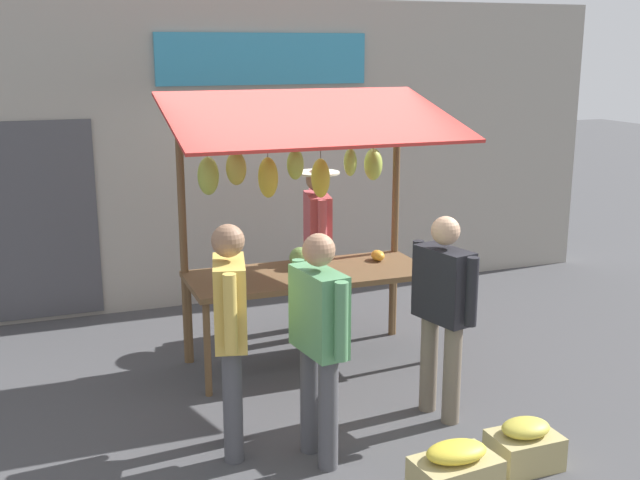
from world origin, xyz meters
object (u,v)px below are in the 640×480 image
Objects in this scene: shopper_with_shopping_bag at (443,303)px; market_stall at (306,197)px; vendor_with_sunhat at (318,236)px; shopper_in_grey_tee at (319,332)px; shopper_in_striped_shirt at (230,322)px; produce_crate_near at (524,445)px; produce_crate_side at (455,477)px.

market_stall is at bearing 9.11° from shopper_with_shopping_bag.
shopper_in_grey_tee is (0.90, 2.45, -0.05)m from vendor_with_sunhat.
shopper_in_grey_tee is (1.14, 0.30, 0.02)m from shopper_with_shopping_bag.
shopper_in_grey_tee reaches higher than shopper_with_shopping_bag.
shopper_in_striped_shirt is 0.63m from shopper_in_grey_tee.
produce_crate_near is at bearing -122.64° from shopper_in_grey_tee.
produce_crate_side is (-1.16, 1.18, -0.79)m from shopper_in_striped_shirt.
shopper_with_shopping_bag is at bearing -77.69° from shopper_in_striped_shirt.
shopper_in_grey_tee is at bearing 73.26° from market_stall.
shopper_with_shopping_bag is at bearing 18.04° from vendor_with_sunhat.
market_stall is at bearing -24.73° from shopper_in_grey_tee.
shopper_in_striped_shirt is (1.07, 1.44, -0.57)m from market_stall.
vendor_with_sunhat is at bearing -94.86° from produce_crate_side.
produce_crate_side is at bearing -122.47° from shopper_in_striped_shirt.
market_stall reaches higher than shopper_in_grey_tee.
vendor_with_sunhat is (-0.37, -0.69, -0.54)m from market_stall.
vendor_with_sunhat is 1.05× the size of shopper_with_shopping_bag.
shopper_with_shopping_bag is 0.96× the size of shopper_in_striped_shirt.
shopper_in_striped_shirt is 2.24m from produce_crate_near.
shopper_in_striped_shirt is at bearing -22.53° from vendor_with_sunhat.
shopper_with_shopping_bag is at bearing -83.03° from shopper_in_grey_tee.
vendor_with_sunhat is 2.97× the size of produce_crate_side.
vendor_with_sunhat is at bearing -21.01° from shopper_in_striped_shirt.
vendor_with_sunhat is at bearing -82.19° from produce_crate_near.
market_stall reaches higher than shopper_with_shopping_bag.
produce_crate_side is (0.52, 1.16, -0.74)m from shopper_with_shopping_bag.
shopper_with_shopping_bag is (-0.61, 1.46, -0.62)m from market_stall.
vendor_with_sunhat is at bearing -7.05° from shopper_with_shopping_bag.
market_stall is 1.88m from shopper_in_striped_shirt.
shopper_in_grey_tee is (0.53, 1.76, -0.60)m from market_stall.
produce_crate_near is at bearing 108.33° from market_stall.
shopper_in_striped_shirt is (1.68, -0.02, 0.05)m from shopper_with_shopping_bag.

